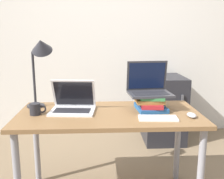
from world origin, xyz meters
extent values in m
cube|color=silver|center=(0.00, 1.88, 1.35)|extent=(8.00, 0.05, 2.70)
cube|color=brown|center=(0.00, 0.33, 0.71)|extent=(1.38, 0.67, 0.03)
cylinder|color=gray|center=(0.63, 0.06, 0.35)|extent=(0.05, 0.05, 0.70)
cylinder|color=gray|center=(-0.63, 0.61, 0.35)|extent=(0.05, 0.05, 0.70)
cylinder|color=gray|center=(0.63, 0.61, 0.35)|extent=(0.05, 0.05, 0.70)
cube|color=silver|center=(-0.28, 0.36, 0.74)|extent=(0.35, 0.28, 0.02)
cube|color=#232328|center=(-0.28, 0.35, 0.74)|extent=(0.28, 0.15, 0.00)
cube|color=silver|center=(-0.27, 0.44, 0.86)|extent=(0.34, 0.13, 0.23)
cube|color=black|center=(-0.27, 0.43, 0.86)|extent=(0.31, 0.12, 0.20)
cube|color=#235693|center=(0.33, 0.40, 0.74)|extent=(0.24, 0.27, 0.03)
cube|color=maroon|center=(0.33, 0.41, 0.78)|extent=(0.18, 0.29, 0.03)
cube|color=olive|center=(0.31, 0.41, 0.81)|extent=(0.21, 0.23, 0.03)
cube|color=#33753D|center=(0.33, 0.39, 0.83)|extent=(0.20, 0.22, 0.02)
cube|color=#333338|center=(0.32, 0.41, 0.85)|extent=(0.35, 0.27, 0.02)
cube|color=#232328|center=(0.32, 0.39, 0.86)|extent=(0.28, 0.15, 0.00)
cube|color=#333338|center=(0.31, 0.51, 0.98)|extent=(0.33, 0.07, 0.24)
cube|color=#0F1938|center=(0.31, 0.51, 0.98)|extent=(0.30, 0.05, 0.21)
cube|color=white|center=(0.34, 0.17, 0.73)|extent=(0.28, 0.14, 0.01)
cube|color=silver|center=(0.34, 0.17, 0.74)|extent=(0.26, 0.12, 0.00)
ellipsoid|color=#B2B2B7|center=(0.59, 0.20, 0.74)|extent=(0.06, 0.10, 0.03)
cylinder|color=#232328|center=(-0.55, 0.31, 0.77)|extent=(0.08, 0.08, 0.09)
torus|color=#232328|center=(-0.49, 0.31, 0.77)|extent=(0.06, 0.01, 0.06)
cylinder|color=#28282D|center=(-0.60, 0.53, 0.73)|extent=(0.14, 0.14, 0.01)
cylinder|color=#28282D|center=(-0.60, 0.53, 0.96)|extent=(0.02, 0.02, 0.43)
cone|color=#28282D|center=(-0.52, 0.49, 1.23)|extent=(0.16, 0.19, 0.17)
cube|color=#232328|center=(0.71, 1.52, 0.40)|extent=(0.48, 0.56, 0.81)
cube|color=#4C4C51|center=(0.86, 1.23, 0.44)|extent=(0.02, 0.02, 0.40)
camera|label=1|loc=(-0.07, -1.57, 1.32)|focal=42.00mm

